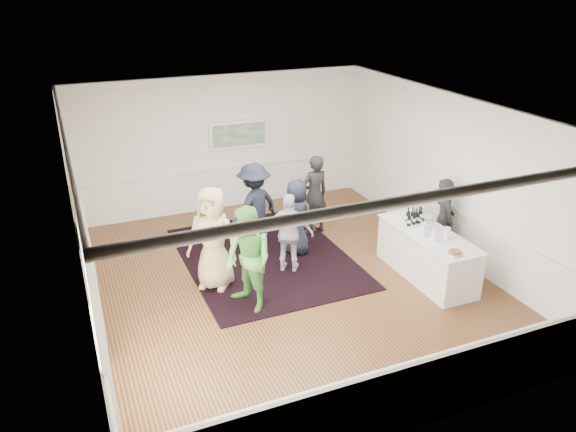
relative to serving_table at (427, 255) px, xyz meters
name	(u,v)px	position (x,y,z in m)	size (l,w,h in m)	color
floor	(288,281)	(-2.45, 0.82, -0.46)	(8.00, 8.00, 0.00)	brown
ceiling	(288,111)	(-2.45, 0.82, 2.74)	(7.00, 8.00, 0.02)	white
wall_left	(77,235)	(-5.95, 0.82, 1.14)	(0.02, 8.00, 3.20)	white
wall_right	(452,176)	(1.05, 0.82, 1.14)	(0.02, 8.00, 3.20)	white
wall_back	(222,143)	(-2.45, 4.82, 1.14)	(7.00, 0.02, 3.20)	white
wall_front	(424,322)	(-2.45, -3.18, 1.14)	(7.00, 0.02, 3.20)	white
wainscoting	(288,257)	(-2.45, 0.82, 0.04)	(7.00, 8.00, 1.00)	white
mirror	(73,194)	(-5.91, 2.12, 1.34)	(0.05, 1.25, 1.85)	gold
doorway	(94,307)	(-5.90, -1.08, 0.96)	(0.10, 1.78, 2.56)	white
landscape_painting	(239,135)	(-2.05, 4.77, 1.32)	(1.44, 0.06, 0.66)	white
area_rug	(265,257)	(-2.51, 1.88, -0.45)	(3.11, 4.09, 0.02)	black
serving_table	(427,255)	(0.00, 0.00, 0.00)	(0.85, 2.23, 0.90)	white
bartender	(444,219)	(0.75, 0.55, 0.38)	(0.61, 0.40, 1.67)	black
guest_tan	(213,238)	(-3.74, 1.20, 0.50)	(0.93, 0.61, 1.91)	tan
guest_green	(248,259)	(-3.40, 0.28, 0.46)	(0.89, 0.69, 1.83)	#54AC44
guest_lilac	(290,233)	(-2.26, 1.22, 0.32)	(0.91, 0.38, 1.56)	silver
guest_dark_a	(254,207)	(-2.53, 2.41, 0.46)	(1.18, 0.68, 1.83)	black
guest_dark_b	(314,195)	(-1.09, 2.62, 0.43)	(0.64, 0.42, 1.76)	black
guest_navy	(296,217)	(-1.83, 1.88, 0.32)	(0.76, 0.50, 1.56)	black
wine_bottles	(415,215)	(0.01, 0.49, 0.60)	(0.39, 0.24, 0.31)	black
juice_pitchers	(435,232)	(-0.05, -0.21, 0.57)	(0.41, 0.41, 0.24)	#75A23A
ice_bucket	(426,223)	(0.05, 0.19, 0.56)	(0.26, 0.26, 0.24)	silver
nut_bowl	(455,253)	(-0.13, -0.89, 0.49)	(0.24, 0.24, 0.08)	white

